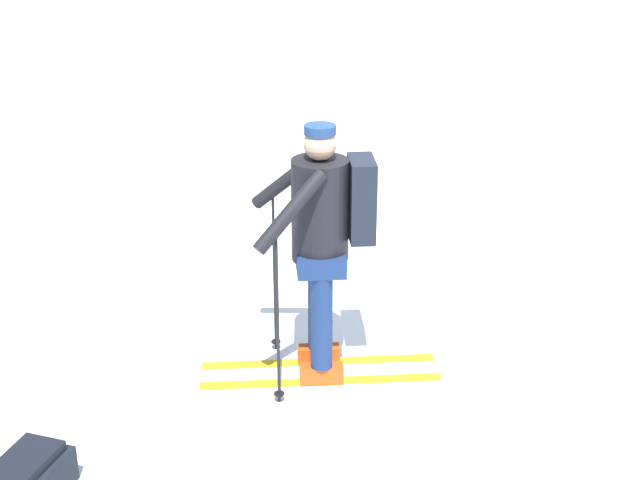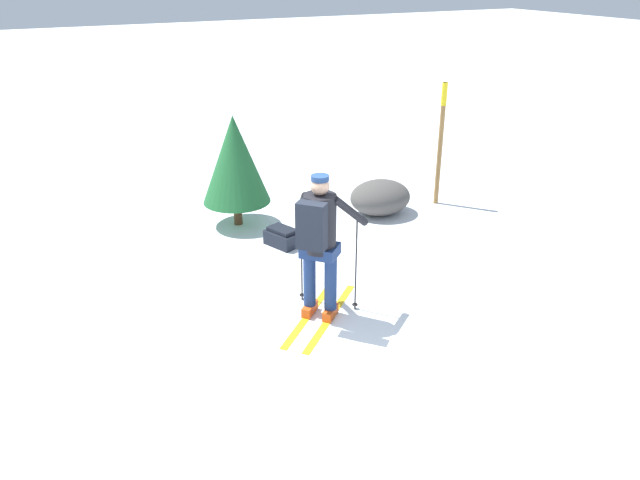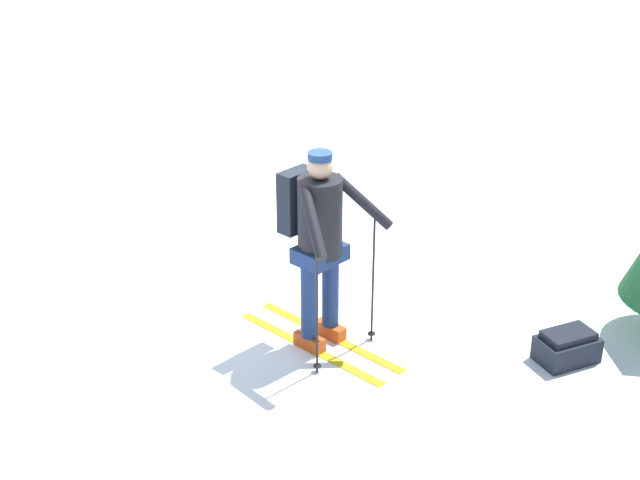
{
  "view_description": "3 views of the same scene",
  "coord_description": "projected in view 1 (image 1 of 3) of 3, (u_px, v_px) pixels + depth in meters",
  "views": [
    {
      "loc": [
        -2.72,
        4.91,
        3.29
      ],
      "look_at": [
        0.67,
        0.66,
        1.01
      ],
      "focal_mm": 50.0,
      "sensor_mm": 36.0,
      "label": 1
    },
    {
      "loc": [
        -2.31,
        -5.2,
        3.97
      ],
      "look_at": [
        0.67,
        0.66,
        1.01
      ],
      "focal_mm": 35.0,
      "sensor_mm": 36.0,
      "label": 2
    },
    {
      "loc": [
        7.44,
        0.22,
        4.24
      ],
      "look_at": [
        0.67,
        0.66,
        1.01
      ],
      "focal_mm": 50.0,
      "sensor_mm": 36.0,
      "label": 3
    }
  ],
  "objects": [
    {
      "name": "dropped_backpack",
      "position": [
        27.0,
        480.0,
        4.97
      ],
      "size": [
        0.49,
        0.59,
        0.28
      ],
      "color": "black",
      "rests_on": "ground_plane"
    },
    {
      "name": "skier",
      "position": [
        324.0,
        233.0,
        5.88
      ],
      "size": [
        1.47,
        1.41,
        1.8
      ],
      "color": "gold",
      "rests_on": "ground_plane"
    },
    {
      "name": "ground_plane",
      "position": [
        451.0,
        365.0,
        6.38
      ],
      "size": [
        80.0,
        80.0,
        0.0
      ],
      "primitive_type": "plane",
      "color": "white"
    }
  ]
}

